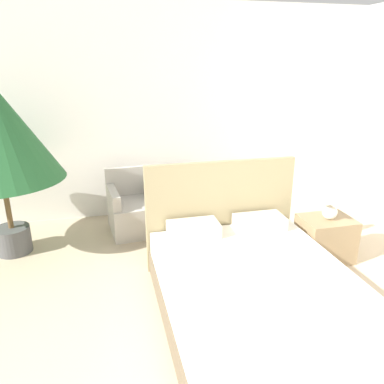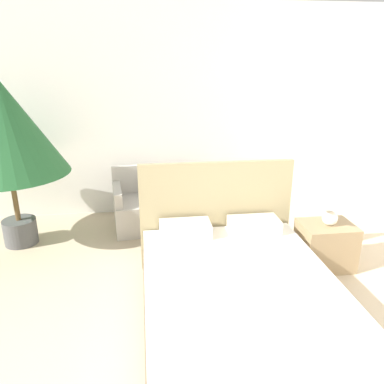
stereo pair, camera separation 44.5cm
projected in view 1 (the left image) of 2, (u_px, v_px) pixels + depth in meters
wall_back at (174, 113)px, 5.27m from camera, size 10.00×0.06×2.90m
bed at (256, 292)px, 3.22m from camera, size 1.62×2.20×1.17m
armchair_near_window_left at (134, 211)px, 4.93m from camera, size 0.69×0.75×0.79m
armchair_near_window_right at (203, 205)px, 5.14m from camera, size 0.65×0.71×0.79m
nightstand at (325, 239)px, 4.21m from camera, size 0.56×0.44×0.50m
table_lamp at (332, 193)px, 4.01m from camera, size 0.34×0.34×0.45m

